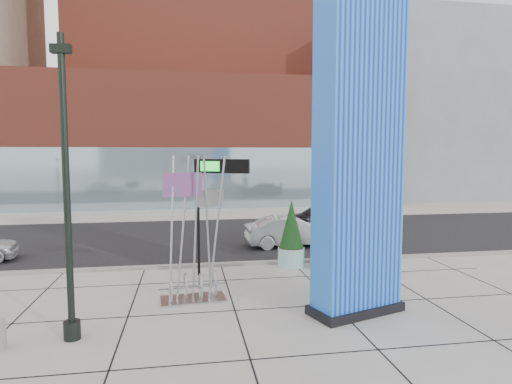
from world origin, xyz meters
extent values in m
plane|color=#9E9991|center=(0.00, 0.00, 0.00)|extent=(160.00, 160.00, 0.00)
cube|color=black|center=(0.00, 10.00, 0.01)|extent=(80.00, 12.00, 0.02)
cube|color=gray|center=(0.00, 4.00, 0.06)|extent=(80.00, 0.30, 0.12)
cube|color=#9C402D|center=(1.00, 27.00, 5.50)|extent=(34.00, 10.00, 11.00)
cube|color=#8CA5B2|center=(1.00, 22.20, 2.50)|extent=(34.00, 0.60, 5.00)
cube|color=slate|center=(26.00, 32.00, 9.00)|extent=(20.00, 18.00, 18.00)
cube|color=#0E2FD2|center=(4.39, -1.68, 4.48)|extent=(2.68, 1.75, 8.96)
cube|color=black|center=(4.39, -1.68, 0.12)|extent=(2.93, 2.00, 0.25)
cylinder|color=black|center=(-3.15, -2.24, 3.65)|extent=(0.16, 0.16, 7.30)
cylinder|color=black|center=(-3.15, -2.24, 0.23)|extent=(0.40, 0.40, 0.46)
cube|color=black|center=(-3.15, -2.24, 6.94)|extent=(0.48, 0.25, 0.20)
cube|color=#B1B3B6|center=(-0.18, 0.13, 0.03)|extent=(2.06, 1.16, 0.05)
cylinder|color=#B1B3B6|center=(-0.81, -0.05, 2.25)|extent=(0.07, 0.07, 4.50)
cylinder|color=#B1B3B6|center=(-0.45, 0.26, 2.25)|extent=(0.07, 0.07, 4.50)
cylinder|color=#B1B3B6|center=(-0.09, 0.04, 2.25)|extent=(0.07, 0.07, 4.50)
cylinder|color=#B1B3B6|center=(0.32, 0.31, 2.25)|extent=(0.07, 0.07, 4.50)
cylinder|color=#B1B3B6|center=(0.54, -0.10, 2.25)|extent=(0.07, 0.07, 4.50)
torus|color=#B1B3B6|center=(-0.85, 0.04, 0.43)|extent=(0.14, 0.82, 0.82)
torus|color=#B1B3B6|center=(-0.40, 0.22, 0.43)|extent=(0.14, 0.82, 0.82)
torus|color=#B1B3B6|center=(0.05, 0.04, 0.43)|extent=(0.14, 0.82, 0.82)
torus|color=#B1B3B6|center=(0.50, 0.22, 0.43)|extent=(0.14, 0.82, 0.82)
cube|color=red|center=(-0.45, 0.13, 3.60)|extent=(1.16, 0.25, 0.72)
cube|color=#B1B3B6|center=(0.36, 0.22, 3.15)|extent=(0.90, 0.05, 0.54)
cylinder|color=black|center=(0.08, 2.80, 2.14)|extent=(0.10, 0.10, 4.28)
cube|color=black|center=(1.00, 2.80, 4.08)|extent=(1.96, 0.94, 0.51)
cube|color=#19D833|center=(0.59, 2.69, 4.08)|extent=(0.67, 0.29, 0.36)
cylinder|color=#9CD3CD|center=(7.00, 3.60, 0.32)|extent=(0.91, 0.91, 0.64)
cylinder|color=black|center=(7.00, 3.60, 0.64)|extent=(0.84, 0.84, 0.05)
cone|color=black|center=(7.00, 3.60, 1.45)|extent=(0.82, 0.82, 1.63)
cylinder|color=#9CD3CD|center=(5.04, 2.99, 0.38)|extent=(1.07, 1.07, 0.75)
cylinder|color=black|center=(5.04, 2.99, 0.75)|extent=(0.99, 0.99, 0.06)
cone|color=black|center=(5.04, 2.99, 1.72)|extent=(0.97, 0.97, 1.93)
cylinder|color=#9CD3CD|center=(3.80, 3.53, 0.38)|extent=(1.07, 1.07, 0.75)
cylinder|color=black|center=(3.80, 3.53, 0.75)|extent=(0.99, 0.99, 0.06)
cone|color=black|center=(3.80, 3.53, 1.72)|extent=(0.97, 0.97, 1.93)
imported|color=#AEAFB6|center=(4.68, 7.04, 0.74)|extent=(4.50, 1.66, 1.47)
imported|color=black|center=(7.60, 11.75, 0.68)|extent=(4.91, 2.63, 1.35)
camera|label=1|loc=(-0.34, -12.94, 4.54)|focal=30.00mm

